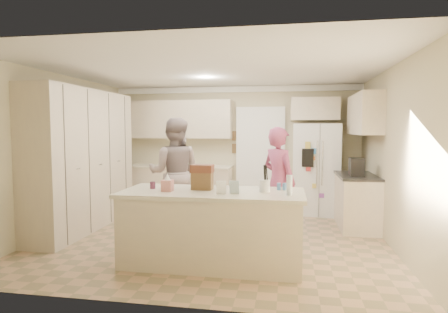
% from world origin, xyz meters
% --- Properties ---
extents(floor, '(5.20, 4.60, 0.02)m').
position_xyz_m(floor, '(0.00, 0.00, -0.01)').
color(floor, tan).
rests_on(floor, ground).
extents(ceiling, '(5.20, 4.60, 0.02)m').
position_xyz_m(ceiling, '(0.00, 0.00, 2.61)').
color(ceiling, white).
rests_on(ceiling, wall_back).
extents(wall_back, '(5.20, 0.02, 2.60)m').
position_xyz_m(wall_back, '(0.00, 2.31, 1.30)').
color(wall_back, '#C3B994').
rests_on(wall_back, ground).
extents(wall_front, '(5.20, 0.02, 2.60)m').
position_xyz_m(wall_front, '(0.00, -2.31, 1.30)').
color(wall_front, '#C3B994').
rests_on(wall_front, ground).
extents(wall_left, '(0.02, 4.60, 2.60)m').
position_xyz_m(wall_left, '(-2.61, 0.00, 1.30)').
color(wall_left, '#C3B994').
rests_on(wall_left, ground).
extents(wall_right, '(0.02, 4.60, 2.60)m').
position_xyz_m(wall_right, '(2.61, 0.00, 1.30)').
color(wall_right, '#C3B994').
rests_on(wall_right, ground).
extents(crown_back, '(5.20, 0.08, 0.12)m').
position_xyz_m(crown_back, '(0.00, 2.26, 2.53)').
color(crown_back, white).
rests_on(crown_back, wall_back).
extents(pantry_bank, '(0.60, 2.60, 2.35)m').
position_xyz_m(pantry_bank, '(-2.30, 0.20, 1.18)').
color(pantry_bank, beige).
rests_on(pantry_bank, floor).
extents(back_base_cab, '(2.20, 0.60, 0.88)m').
position_xyz_m(back_base_cab, '(-1.15, 2.00, 0.44)').
color(back_base_cab, beige).
rests_on(back_base_cab, floor).
extents(back_countertop, '(2.24, 0.63, 0.04)m').
position_xyz_m(back_countertop, '(-1.15, 1.99, 0.90)').
color(back_countertop, beige).
rests_on(back_countertop, back_base_cab).
extents(back_upper_cab, '(2.20, 0.35, 0.80)m').
position_xyz_m(back_upper_cab, '(-1.15, 2.12, 1.90)').
color(back_upper_cab, beige).
rests_on(back_upper_cab, wall_back).
extents(doorway_opening, '(0.90, 0.06, 2.10)m').
position_xyz_m(doorway_opening, '(0.55, 2.28, 1.05)').
color(doorway_opening, black).
rests_on(doorway_opening, floor).
extents(doorway_casing, '(1.02, 0.03, 2.22)m').
position_xyz_m(doorway_casing, '(0.55, 2.24, 1.05)').
color(doorway_casing, white).
rests_on(doorway_casing, floor).
extents(wall_frame_upper, '(0.15, 0.02, 0.20)m').
position_xyz_m(wall_frame_upper, '(0.02, 2.27, 1.55)').
color(wall_frame_upper, brown).
rests_on(wall_frame_upper, wall_back).
extents(wall_frame_lower, '(0.15, 0.02, 0.20)m').
position_xyz_m(wall_frame_lower, '(0.02, 2.27, 1.28)').
color(wall_frame_lower, brown).
rests_on(wall_frame_lower, wall_back).
extents(refrigerator, '(0.99, 0.83, 1.80)m').
position_xyz_m(refrigerator, '(1.72, 1.98, 0.90)').
color(refrigerator, white).
rests_on(refrigerator, floor).
extents(fridge_seam, '(0.02, 0.02, 1.78)m').
position_xyz_m(fridge_seam, '(1.72, 1.63, 0.90)').
color(fridge_seam, gray).
rests_on(fridge_seam, refrigerator).
extents(fridge_dispenser, '(0.22, 0.03, 0.35)m').
position_xyz_m(fridge_dispenser, '(1.50, 1.62, 1.15)').
color(fridge_dispenser, black).
rests_on(fridge_dispenser, refrigerator).
extents(fridge_handle_l, '(0.02, 0.02, 0.85)m').
position_xyz_m(fridge_handle_l, '(1.67, 1.61, 1.05)').
color(fridge_handle_l, silver).
rests_on(fridge_handle_l, refrigerator).
extents(fridge_handle_r, '(0.02, 0.02, 0.85)m').
position_xyz_m(fridge_handle_r, '(1.77, 1.61, 1.05)').
color(fridge_handle_r, silver).
rests_on(fridge_handle_r, refrigerator).
extents(over_fridge_cab, '(0.95, 0.35, 0.45)m').
position_xyz_m(over_fridge_cab, '(1.65, 2.12, 2.10)').
color(over_fridge_cab, beige).
rests_on(over_fridge_cab, wall_back).
extents(right_base_cab, '(0.60, 1.20, 0.88)m').
position_xyz_m(right_base_cab, '(2.30, 1.00, 0.44)').
color(right_base_cab, beige).
rests_on(right_base_cab, floor).
extents(right_countertop, '(0.63, 1.24, 0.04)m').
position_xyz_m(right_countertop, '(2.29, 1.00, 0.90)').
color(right_countertop, '#2D2B28').
rests_on(right_countertop, right_base_cab).
extents(right_upper_cab, '(0.35, 1.50, 0.70)m').
position_xyz_m(right_upper_cab, '(2.43, 1.20, 1.95)').
color(right_upper_cab, beige).
rests_on(right_upper_cab, wall_right).
extents(coffee_maker, '(0.22, 0.28, 0.30)m').
position_xyz_m(coffee_maker, '(2.25, 0.80, 1.07)').
color(coffee_maker, black).
rests_on(coffee_maker, right_countertop).
extents(island_base, '(2.20, 0.90, 0.88)m').
position_xyz_m(island_base, '(0.20, -1.10, 0.44)').
color(island_base, beige).
rests_on(island_base, floor).
extents(island_top, '(2.28, 0.96, 0.05)m').
position_xyz_m(island_top, '(0.20, -1.10, 0.90)').
color(island_top, beige).
rests_on(island_top, island_base).
extents(utensil_crock, '(0.13, 0.13, 0.15)m').
position_xyz_m(utensil_crock, '(0.85, -1.05, 1.00)').
color(utensil_crock, white).
rests_on(utensil_crock, island_top).
extents(tissue_box, '(0.13, 0.13, 0.14)m').
position_xyz_m(tissue_box, '(-0.35, -1.20, 1.00)').
color(tissue_box, tan).
rests_on(tissue_box, island_top).
extents(tissue_plume, '(0.08, 0.08, 0.08)m').
position_xyz_m(tissue_plume, '(-0.35, -1.20, 1.10)').
color(tissue_plume, white).
rests_on(tissue_plume, tissue_box).
extents(dollhouse_body, '(0.26, 0.18, 0.22)m').
position_xyz_m(dollhouse_body, '(0.05, -1.00, 1.04)').
color(dollhouse_body, brown).
rests_on(dollhouse_body, island_top).
extents(dollhouse_roof, '(0.28, 0.20, 0.10)m').
position_xyz_m(dollhouse_roof, '(0.05, -1.00, 1.20)').
color(dollhouse_roof, '#592D1E').
rests_on(dollhouse_roof, dollhouse_body).
extents(jam_jar, '(0.07, 0.07, 0.09)m').
position_xyz_m(jam_jar, '(-0.60, -1.05, 0.97)').
color(jam_jar, '#59263F').
rests_on(jam_jar, island_top).
extents(greeting_card_a, '(0.12, 0.06, 0.16)m').
position_xyz_m(greeting_card_a, '(0.35, -1.30, 1.01)').
color(greeting_card_a, white).
rests_on(greeting_card_a, island_top).
extents(greeting_card_b, '(0.12, 0.05, 0.16)m').
position_xyz_m(greeting_card_b, '(0.50, -1.25, 1.01)').
color(greeting_card_b, silver).
rests_on(greeting_card_b, island_top).
extents(water_bottle, '(0.07, 0.07, 0.24)m').
position_xyz_m(water_bottle, '(1.15, -1.25, 1.04)').
color(water_bottle, silver).
rests_on(water_bottle, island_top).
extents(shaker_salt, '(0.05, 0.05, 0.09)m').
position_xyz_m(shaker_salt, '(1.02, -0.88, 0.97)').
color(shaker_salt, '#3C69A2').
rests_on(shaker_salt, island_top).
extents(shaker_pepper, '(0.05, 0.05, 0.09)m').
position_xyz_m(shaker_pepper, '(1.09, -0.88, 0.97)').
color(shaker_pepper, '#3C69A2').
rests_on(shaker_pepper, island_top).
extents(teen_boy, '(0.99, 0.81, 1.89)m').
position_xyz_m(teen_boy, '(-0.78, 0.47, 0.94)').
color(teen_boy, gray).
rests_on(teen_boy, floor).
extents(teen_girl, '(0.74, 0.73, 1.73)m').
position_xyz_m(teen_girl, '(0.99, 0.26, 0.87)').
color(teen_girl, '#A24380').
rests_on(teen_girl, floor).
extents(fridge_magnets, '(0.76, 0.02, 1.44)m').
position_xyz_m(fridge_magnets, '(1.72, 1.62, 0.90)').
color(fridge_magnets, tan).
rests_on(fridge_magnets, refrigerator).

